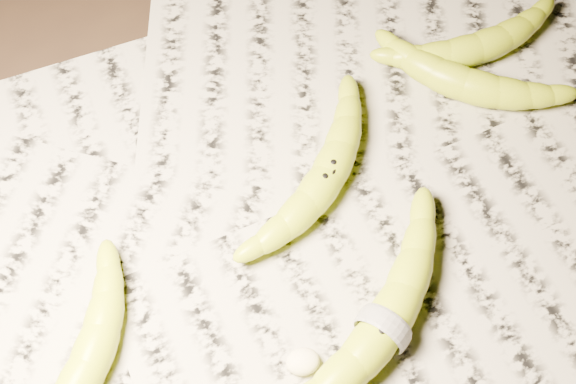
{
  "coord_description": "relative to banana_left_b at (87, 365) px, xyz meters",
  "views": [
    {
      "loc": [
        -0.08,
        -0.35,
        0.7
      ],
      "look_at": [
        0.0,
        0.01,
        0.05
      ],
      "focal_mm": 50.0,
      "sensor_mm": 36.0,
      "label": 1
    }
  ],
  "objects": [
    {
      "name": "ground",
      "position": [
        0.2,
        0.11,
        -0.03
      ],
      "size": [
        3.0,
        3.0,
        0.0
      ],
      "primitive_type": "plane",
      "color": "black",
      "rests_on": "ground"
    },
    {
      "name": "newspaper_patch",
      "position": [
        0.17,
        0.07,
        -0.02
      ],
      "size": [
        0.9,
        0.7,
        0.01
      ],
      "primitive_type": "cube",
      "color": "#A29E8A",
      "rests_on": "ground"
    },
    {
      "name": "banana_left_b",
      "position": [
        0.0,
        0.0,
        0.0
      ],
      "size": [
        0.15,
        0.2,
        0.04
      ],
      "primitive_type": null,
      "rotation": [
        0.0,
        0.0,
        1.04
      ],
      "color": "#B3C318",
      "rests_on": "newspaper_patch"
    },
    {
      "name": "banana_center",
      "position": [
        0.25,
        0.14,
        0.0
      ],
      "size": [
        0.18,
        0.19,
        0.04
      ],
      "primitive_type": null,
      "rotation": [
        0.0,
        0.0,
        0.87
      ],
      "color": "#B3C318",
      "rests_on": "newspaper_patch"
    },
    {
      "name": "banana_taped",
      "position": [
        0.26,
        -0.02,
        0.0
      ],
      "size": [
        0.23,
        0.22,
        0.04
      ],
      "primitive_type": null,
      "rotation": [
        0.0,
        0.0,
        0.75
      ],
      "color": "#B3C318",
      "rests_on": "newspaper_patch"
    },
    {
      "name": "banana_upper_a",
      "position": [
        0.44,
        0.27,
        -0.0
      ],
      "size": [
        0.19,
        0.08,
        0.04
      ],
      "primitive_type": null,
      "rotation": [
        0.0,
        0.0,
        0.15
      ],
      "color": "#B3C318",
      "rests_on": "newspaper_patch"
    },
    {
      "name": "banana_upper_b",
      "position": [
        0.42,
        0.22,
        0.0
      ],
      "size": [
        0.19,
        0.15,
        0.04
      ],
      "primitive_type": null,
      "rotation": [
        0.0,
        0.0,
        -0.6
      ],
      "color": "#B3C318",
      "rests_on": "newspaper_patch"
    },
    {
      "name": "measuring_tape",
      "position": [
        0.26,
        -0.02,
        0.0
      ],
      "size": [
        0.04,
        0.04,
        0.05
      ],
      "primitive_type": "torus",
      "rotation": [
        0.0,
        1.57,
        0.75
      ],
      "color": "white",
      "rests_on": "newspaper_patch"
    },
    {
      "name": "flesh_chunk_c",
      "position": [
        0.18,
        -0.03,
        -0.01
      ],
      "size": [
        0.03,
        0.03,
        0.02
      ],
      "primitive_type": "ellipsoid",
      "color": "#F4EEBD",
      "rests_on": "newspaper_patch"
    }
  ]
}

